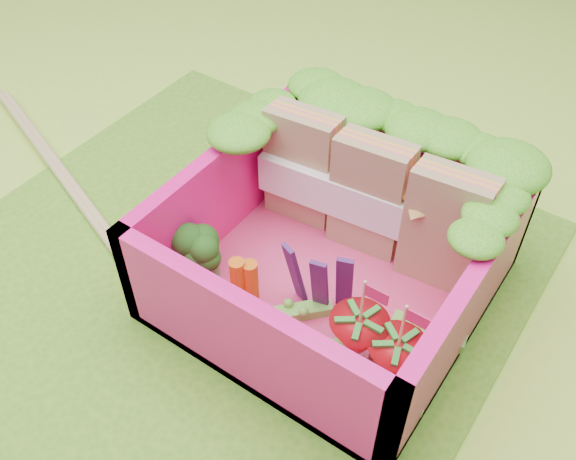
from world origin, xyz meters
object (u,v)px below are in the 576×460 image
at_px(bento_box, 333,248).
at_px(sandwich_stack, 371,197).
at_px(broccoli, 205,254).
at_px(chopsticks, 68,182).
at_px(strawberry_left, 358,338).
at_px(strawberry_right, 395,362).

bearing_deg(bento_box, sandwich_stack, 88.98).
height_order(broccoli, chopsticks, broccoli).
xyz_separation_m(bento_box, broccoli, (-0.46, -0.32, -0.04)).
height_order(bento_box, sandwich_stack, sandwich_stack).
bearing_deg(chopsticks, bento_box, 7.16).
xyz_separation_m(broccoli, strawberry_left, (0.77, 0.03, -0.05)).
xyz_separation_m(bento_box, strawberry_right, (0.48, -0.30, -0.10)).
bearing_deg(broccoli, strawberry_right, 1.36).
height_order(sandwich_stack, chopsticks, sandwich_stack).
bearing_deg(strawberry_right, bento_box, 147.98).
relative_size(broccoli, chopsticks, 0.15).
bearing_deg(strawberry_left, broccoli, -177.42).
relative_size(broccoli, strawberry_right, 0.67).
height_order(bento_box, strawberry_left, bento_box).
height_order(sandwich_stack, strawberry_left, sandwich_stack).
bearing_deg(strawberry_right, sandwich_stack, 127.63).
bearing_deg(strawberry_right, broccoli, -178.64).
xyz_separation_m(broccoli, strawberry_right, (0.94, 0.02, -0.06)).
bearing_deg(chopsticks, strawberry_right, -2.87).
distance_m(bento_box, chopsticks, 1.59).
bearing_deg(bento_box, chopsticks, -172.84).
relative_size(sandwich_stack, chopsticks, 0.53).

